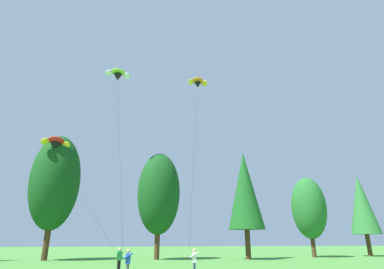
{
  "coord_description": "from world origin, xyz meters",
  "views": [
    {
      "loc": [
        -0.87,
        4.67,
        2.23
      ],
      "look_at": [
        2.42,
        25.8,
        9.53
      ],
      "focal_mm": 28.88,
      "sensor_mm": 36.0,
      "label": 1
    }
  ],
  "objects_px": {
    "kite_flyer_mid": "(128,261)",
    "parafoil_kite_mid_lime_white": "(118,75)",
    "kite_flyer_near": "(119,258)",
    "parafoil_kite_high_red_yellow": "(56,143)",
    "parafoil_kite_far_orange": "(198,83)",
    "kite_flyer_far": "(194,260)"
  },
  "relations": [
    {
      "from": "kite_flyer_mid",
      "to": "parafoil_kite_mid_lime_white",
      "type": "height_order",
      "value": "parafoil_kite_mid_lime_white"
    },
    {
      "from": "kite_flyer_mid",
      "to": "parafoil_kite_far_orange",
      "type": "xyz_separation_m",
      "value": [
        7.15,
        15.76,
        21.08
      ]
    },
    {
      "from": "kite_flyer_near",
      "to": "parafoil_kite_high_red_yellow",
      "type": "xyz_separation_m",
      "value": [
        -9.27,
        13.2,
        12.2
      ]
    },
    {
      "from": "kite_flyer_near",
      "to": "kite_flyer_far",
      "type": "bearing_deg",
      "value": -32.59
    },
    {
      "from": "parafoil_kite_mid_lime_white",
      "to": "kite_flyer_mid",
      "type": "bearing_deg",
      "value": -78.21
    },
    {
      "from": "kite_flyer_near",
      "to": "kite_flyer_mid",
      "type": "bearing_deg",
      "value": -78.89
    },
    {
      "from": "parafoil_kite_high_red_yellow",
      "to": "parafoil_kite_mid_lime_white",
      "type": "bearing_deg",
      "value": -10.47
    },
    {
      "from": "parafoil_kite_mid_lime_white",
      "to": "parafoil_kite_far_orange",
      "type": "relative_size",
      "value": 1.02
    },
    {
      "from": "parafoil_kite_high_red_yellow",
      "to": "parafoil_kite_far_orange",
      "type": "relative_size",
      "value": 0.68
    },
    {
      "from": "kite_flyer_far",
      "to": "parafoil_kite_high_red_yellow",
      "type": "distance_m",
      "value": 24.87
    },
    {
      "from": "parafoil_kite_far_orange",
      "to": "kite_flyer_near",
      "type": "bearing_deg",
      "value": -123.78
    },
    {
      "from": "kite_flyer_far",
      "to": "parafoil_kite_high_red_yellow",
      "type": "bearing_deg",
      "value": 130.99
    },
    {
      "from": "parafoil_kite_high_red_yellow",
      "to": "parafoil_kite_mid_lime_white",
      "type": "height_order",
      "value": "parafoil_kite_mid_lime_white"
    },
    {
      "from": "kite_flyer_far",
      "to": "parafoil_kite_far_orange",
      "type": "xyz_separation_m",
      "value": [
        2.96,
        15.0,
        21.08
      ]
    },
    {
      "from": "kite_flyer_near",
      "to": "parafoil_kite_high_red_yellow",
      "type": "relative_size",
      "value": 0.12
    },
    {
      "from": "parafoil_kite_far_orange",
      "to": "parafoil_kite_mid_lime_white",
      "type": "bearing_deg",
      "value": 179.34
    },
    {
      "from": "parafoil_kite_mid_lime_white",
      "to": "parafoil_kite_high_red_yellow",
      "type": "bearing_deg",
      "value": 169.53
    },
    {
      "from": "kite_flyer_near",
      "to": "parafoil_kite_far_orange",
      "type": "distance_m",
      "value": 25.45
    },
    {
      "from": "parafoil_kite_high_red_yellow",
      "to": "parafoil_kite_mid_lime_white",
      "type": "distance_m",
      "value": 11.52
    },
    {
      "from": "kite_flyer_near",
      "to": "parafoil_kite_high_red_yellow",
      "type": "distance_m",
      "value": 20.22
    },
    {
      "from": "kite_flyer_near",
      "to": "parafoil_kite_mid_lime_white",
      "type": "bearing_deg",
      "value": 102.01
    },
    {
      "from": "kite_flyer_far",
      "to": "parafoil_kite_high_red_yellow",
      "type": "xyz_separation_m",
      "value": [
        -14.22,
        16.36,
        12.19
      ]
    }
  ]
}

